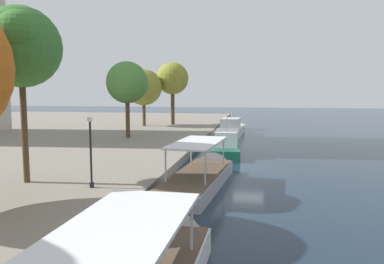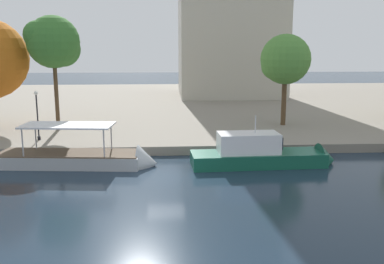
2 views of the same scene
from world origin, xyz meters
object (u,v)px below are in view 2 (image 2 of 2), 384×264
at_px(motor_yacht_2, 265,157).
at_px(tree_5, 284,60).
at_px(tree_0, 54,43).
at_px(tour_boat_1, 83,161).
at_px(lamp_post, 37,114).

bearing_deg(motor_yacht_2, tree_5, 67.41).
bearing_deg(tree_5, tree_0, -177.49).
xyz_separation_m(tree_0, tree_5, (21.66, 0.95, -1.59)).
bearing_deg(tree_5, tour_boat_1, -147.27).
bearing_deg(motor_yacht_2, lamp_post, 157.61).
height_order(tree_0, tree_5, tree_0).
height_order(motor_yacht_2, tree_5, tree_5).
distance_m(tree_0, tree_5, 21.74).
bearing_deg(motor_yacht_2, tree_0, 144.83).
bearing_deg(tree_0, motor_yacht_2, -32.54).
bearing_deg(tree_0, tree_5, 2.51).
xyz_separation_m(motor_yacht_2, tree_5, (4.36, 11.99, 6.55)).
bearing_deg(tour_boat_1, tree_0, 117.19).
relative_size(motor_yacht_2, lamp_post, 2.61).
distance_m(tour_boat_1, motor_yacht_2, 13.21).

